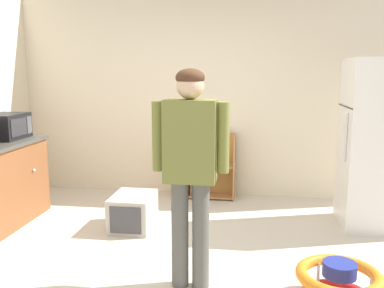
# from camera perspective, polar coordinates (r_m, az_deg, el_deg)

# --- Properties ---
(ground_plane) EXTENTS (12.00, 12.00, 0.00)m
(ground_plane) POSITION_cam_1_polar(r_m,az_deg,el_deg) (3.59, -0.78, -17.35)
(ground_plane) COLOR beige
(ground_plane) RESTS_ON ground
(back_wall) EXTENTS (5.20, 0.06, 2.70)m
(back_wall) POSITION_cam_1_polar(r_m,az_deg,el_deg) (5.51, 3.05, 6.86)
(back_wall) COLOR beige
(back_wall) RESTS_ON ground
(refrigerator) EXTENTS (0.73, 0.68, 1.78)m
(refrigerator) POSITION_cam_1_polar(r_m,az_deg,el_deg) (4.77, 24.12, -0.04)
(refrigerator) COLOR white
(refrigerator) RESTS_ON ground
(bookshelf) EXTENTS (0.80, 0.28, 0.85)m
(bookshelf) POSITION_cam_1_polar(r_m,az_deg,el_deg) (5.49, 1.09, -3.45)
(bookshelf) COLOR #B87F4A
(bookshelf) RESTS_ON ground
(standing_person) EXTENTS (0.57, 0.22, 1.67)m
(standing_person) POSITION_cam_1_polar(r_m,az_deg,el_deg) (3.07, -0.24, -2.18)
(standing_person) COLOR #575752
(standing_person) RESTS_ON ground
(baby_walker) EXTENTS (0.60, 0.60, 0.32)m
(baby_walker) POSITION_cam_1_polar(r_m,az_deg,el_deg) (3.28, 19.43, -17.63)
(baby_walker) COLOR red
(baby_walker) RESTS_ON ground
(pet_carrier) EXTENTS (0.42, 0.55, 0.36)m
(pet_carrier) POSITION_cam_1_polar(r_m,az_deg,el_deg) (4.51, -8.08, -9.13)
(pet_carrier) COLOR beige
(pet_carrier) RESTS_ON ground
(microwave) EXTENTS (0.37, 0.48, 0.28)m
(microwave) POSITION_cam_1_polar(r_m,az_deg,el_deg) (5.07, -24.08, 2.22)
(microwave) COLOR black
(microwave) RESTS_ON kitchen_counter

